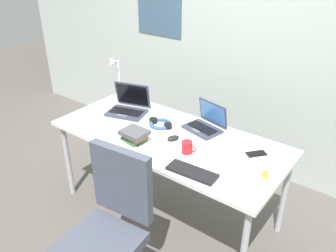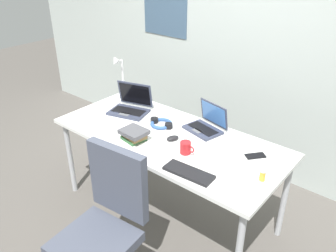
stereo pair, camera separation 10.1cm
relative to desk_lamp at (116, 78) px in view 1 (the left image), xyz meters
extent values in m
plane|color=#56514C|center=(0.80, -0.28, -0.94)|extent=(12.00, 12.00, 0.00)
cube|color=#B2BCB7|center=(0.80, 0.82, 0.36)|extent=(6.00, 0.12, 2.60)
cube|color=white|center=(0.80, -0.28, -0.21)|extent=(1.80, 0.80, 0.03)
cylinder|color=#B2B5BA|center=(-0.04, -0.62, -0.58)|extent=(0.04, 0.04, 0.71)
cylinder|color=#B2B5BA|center=(1.64, -0.62, -0.58)|extent=(0.04, 0.04, 0.71)
cylinder|color=#B2B5BA|center=(-0.04, 0.06, -0.58)|extent=(0.04, 0.04, 0.71)
cylinder|color=#B2B5BA|center=(1.64, 0.06, -0.58)|extent=(0.04, 0.04, 0.71)
cylinder|color=white|center=(0.00, 0.03, -0.19)|extent=(0.12, 0.12, 0.02)
cylinder|color=white|center=(0.00, 0.03, -0.01)|extent=(0.02, 0.02, 0.34)
cylinder|color=white|center=(0.00, -0.01, 0.16)|extent=(0.01, 0.08, 0.01)
cone|color=white|center=(0.00, -0.05, 0.16)|extent=(0.07, 0.09, 0.09)
cube|color=#33384C|center=(0.29, -0.20, -0.19)|extent=(0.37, 0.30, 0.02)
cube|color=black|center=(0.29, -0.20, -0.18)|extent=(0.30, 0.19, 0.00)
cube|color=#595B60|center=(0.31, -0.26, -0.18)|extent=(0.10, 0.07, 0.00)
cube|color=#33384C|center=(0.26, -0.07, -0.07)|extent=(0.32, 0.13, 0.22)
cube|color=black|center=(0.26, -0.08, -0.07)|extent=(0.29, 0.11, 0.18)
cube|color=#33384C|center=(0.96, -0.05, -0.19)|extent=(0.31, 0.25, 0.02)
cube|color=black|center=(0.96, -0.05, -0.18)|extent=(0.26, 0.16, 0.00)
cube|color=#595B60|center=(0.95, -0.11, -0.18)|extent=(0.09, 0.06, 0.00)
cube|color=#33384C|center=(0.99, 0.06, -0.08)|extent=(0.28, 0.10, 0.19)
cube|color=#3F72BF|center=(0.99, 0.05, -0.08)|extent=(0.25, 0.08, 0.16)
cube|color=black|center=(1.22, -0.57, -0.19)|extent=(0.34, 0.14, 0.02)
ellipsoid|color=black|center=(0.87, -0.31, -0.18)|extent=(0.09, 0.11, 0.03)
cube|color=black|center=(1.45, -0.12, -0.19)|extent=(0.14, 0.15, 0.01)
torus|color=#335999|center=(0.65, -0.18, -0.18)|extent=(0.18, 0.18, 0.03)
cylinder|color=black|center=(0.58, -0.18, -0.18)|extent=(0.06, 0.06, 0.04)
cylinder|color=black|center=(0.73, -0.18, -0.18)|extent=(0.06, 0.06, 0.04)
cylinder|color=gold|center=(1.60, -0.34, -0.16)|extent=(0.04, 0.04, 0.06)
cylinder|color=white|center=(1.60, -0.34, -0.13)|extent=(0.04, 0.04, 0.01)
cube|color=#336638|center=(0.65, -0.49, -0.19)|extent=(0.17, 0.16, 0.02)
cube|color=brown|center=(0.66, -0.49, -0.16)|extent=(0.18, 0.15, 0.04)
cube|color=#4C4C51|center=(0.66, -0.50, -0.12)|extent=(0.19, 0.17, 0.03)
cylinder|color=#B21E23|center=(1.05, -0.39, -0.15)|extent=(0.08, 0.08, 0.09)
torus|color=#B21E23|center=(1.10, -0.39, -0.15)|extent=(0.05, 0.01, 0.05)
cube|color=#474C5B|center=(0.94, -1.15, -0.52)|extent=(0.48, 0.48, 0.07)
cube|color=#474C5B|center=(0.92, -0.90, -0.21)|extent=(0.42, 0.10, 0.48)
camera|label=1|loc=(2.18, -2.10, 1.10)|focal=37.05mm
camera|label=2|loc=(2.26, -2.04, 1.10)|focal=37.05mm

